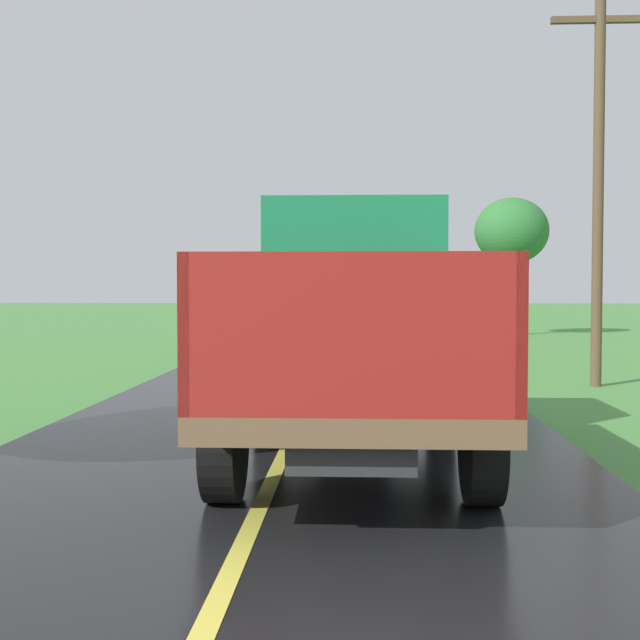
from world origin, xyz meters
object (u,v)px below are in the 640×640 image
object	(u,v)px
banana_truck_near	(354,323)
utility_pole_roadside	(598,179)
roadside_tree_near_left	(512,232)
banana_truck_far	(349,301)

from	to	relation	value
banana_truck_near	utility_pole_roadside	size ratio (longest dim) A/B	0.81
utility_pole_roadside	roadside_tree_near_left	distance (m)	17.06
utility_pole_roadside	roadside_tree_near_left	size ratio (longest dim) A/B	1.34
banana_truck_near	roadside_tree_near_left	distance (m)	24.46
utility_pole_roadside	banana_truck_far	bearing A→B (deg)	118.42
banana_truck_near	roadside_tree_near_left	bearing A→B (deg)	75.72
banana_truck_far	utility_pole_roadside	distance (m)	10.20
banana_truck_near	banana_truck_far	distance (m)	15.30
roadside_tree_near_left	banana_truck_far	bearing A→B (deg)	-126.97
utility_pole_roadside	roadside_tree_near_left	bearing A→B (deg)	84.92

